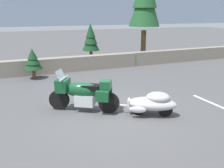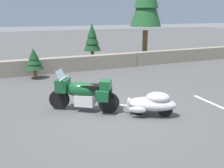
% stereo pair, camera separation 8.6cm
% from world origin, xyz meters
% --- Properties ---
extents(ground_plane, '(80.00, 80.00, 0.00)m').
position_xyz_m(ground_plane, '(0.00, 0.00, 0.00)').
color(ground_plane, '#4C4C4F').
extents(stone_guard_wall, '(24.00, 0.59, 0.80)m').
position_xyz_m(stone_guard_wall, '(0.14, 6.25, 0.39)').
color(stone_guard_wall, gray).
rests_on(stone_guard_wall, ground).
extents(touring_motorcycle, '(2.02, 1.47, 1.33)m').
position_xyz_m(touring_motorcycle, '(-0.79, 0.46, 0.62)').
color(touring_motorcycle, black).
rests_on(touring_motorcycle, ground).
extents(car_shaped_trailer, '(2.05, 1.49, 0.76)m').
position_xyz_m(car_shaped_trailer, '(1.05, -0.72, 0.41)').
color(car_shaped_trailer, black).
rests_on(car_shaped_trailer, ground).
extents(pine_tree_secondary, '(1.07, 1.07, 2.47)m').
position_xyz_m(pine_tree_secondary, '(1.95, 7.99, 1.55)').
color(pine_tree_secondary, brown).
rests_on(pine_tree_secondary, ground).
extents(pine_sapling_near, '(0.86, 0.86, 1.46)m').
position_xyz_m(pine_sapling_near, '(-1.82, 5.36, 0.91)').
color(pine_sapling_near, brown).
rests_on(pine_sapling_near, ground).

